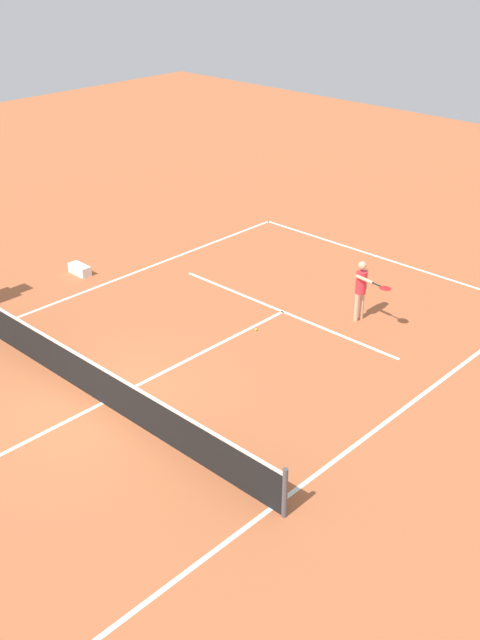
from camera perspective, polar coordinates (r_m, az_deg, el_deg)
name	(u,v)px	position (r m, az deg, el deg)	size (l,w,h in m)	color
ground_plane	(103,403)	(17.30, -10.22, -6.13)	(60.00, 60.00, 0.00)	#B76038
court_lines	(103,403)	(17.30, -10.22, -6.12)	(10.09, 22.48, 0.01)	white
tennis_net	(101,384)	(17.03, -10.36, -4.74)	(10.69, 0.10, 1.07)	#4C4C51
player_serving	(362,286)	(20.25, 9.13, 2.51)	(1.25, 0.69, 1.70)	#D8A884
tennis_ball	(256,330)	(19.91, 1.19, -0.72)	(0.07, 0.07, 0.07)	#CCE033
equipment_bag	(80,270)	(23.61, -11.91, 3.72)	(0.76, 0.32, 0.30)	white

